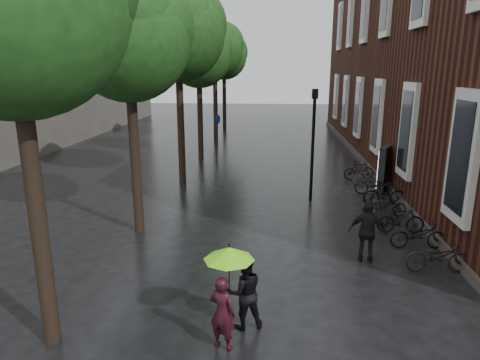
# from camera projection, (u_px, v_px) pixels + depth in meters

# --- Properties ---
(brick_building) EXTENTS (10.20, 33.20, 12.00)m
(brick_building) POSITION_uv_depth(u_px,v_px,m) (458.00, 55.00, 23.75)
(brick_building) COLOR #38160F
(brick_building) RESTS_ON ground
(street_trees) EXTENTS (4.33, 34.03, 8.91)m
(street_trees) POSITION_uv_depth(u_px,v_px,m) (189.00, 47.00, 21.37)
(street_trees) COLOR black
(street_trees) RESTS_ON ground
(person_burgundy) EXTENTS (0.65, 0.55, 1.52)m
(person_burgundy) POSITION_uv_depth(u_px,v_px,m) (222.00, 313.00, 8.22)
(person_burgundy) COLOR black
(person_burgundy) RESTS_ON ground
(person_black) EXTENTS (0.93, 0.82, 1.62)m
(person_black) POSITION_uv_depth(u_px,v_px,m) (244.00, 292.00, 8.89)
(person_black) COLOR black
(person_black) RESTS_ON ground
(lime_umbrella) EXTENTS (1.02, 1.02, 1.51)m
(lime_umbrella) POSITION_uv_depth(u_px,v_px,m) (229.00, 253.00, 8.34)
(lime_umbrella) COLOR black
(lime_umbrella) RESTS_ON ground
(pedestrian_walking) EXTENTS (1.12, 0.68, 1.79)m
(pedestrian_walking) POSITION_uv_depth(u_px,v_px,m) (368.00, 232.00, 11.91)
(pedestrian_walking) COLOR black
(pedestrian_walking) RESTS_ON ground
(parked_bicycles) EXTENTS (2.01, 10.55, 1.02)m
(parked_bicycles) POSITION_uv_depth(u_px,v_px,m) (387.00, 200.00, 16.21)
(parked_bicycles) COLOR black
(parked_bicycles) RESTS_ON ground
(ad_lightbox) EXTENTS (0.31, 1.35, 2.03)m
(ad_lightbox) POSITION_uv_depth(u_px,v_px,m) (384.00, 169.00, 18.76)
(ad_lightbox) COLOR black
(ad_lightbox) RESTS_ON ground
(lamp_post) EXTENTS (0.23, 0.23, 4.53)m
(lamp_post) POSITION_uv_depth(u_px,v_px,m) (313.00, 135.00, 16.97)
(lamp_post) COLOR black
(lamp_post) RESTS_ON ground
(cycle_sign) EXTENTS (0.15, 0.50, 2.77)m
(cycle_sign) POSITION_uv_depth(u_px,v_px,m) (217.00, 132.00, 24.09)
(cycle_sign) COLOR #262628
(cycle_sign) RESTS_ON ground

